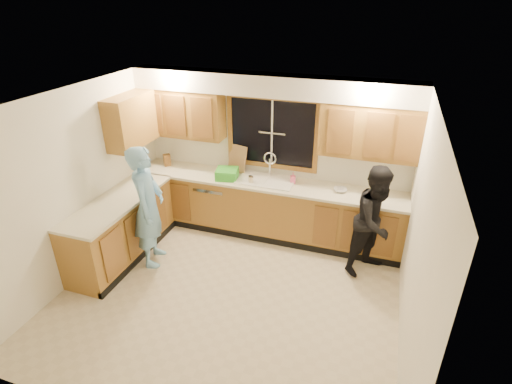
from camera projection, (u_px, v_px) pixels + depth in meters
floor at (229, 295)px, 5.17m from camera, size 4.20×4.20×0.00m
ceiling at (221, 104)px, 4.05m from camera, size 4.20×4.20×0.00m
wall_back at (272, 154)px, 6.22m from camera, size 4.20×0.00×4.20m
wall_left at (76, 186)px, 5.21m from camera, size 0.00×3.80×3.80m
wall_right at (418, 244)px, 4.01m from camera, size 0.00×3.80×3.80m
base_cabinets_back at (266, 208)px, 6.33m from camera, size 4.20×0.60×0.88m
base_cabinets_left at (122, 229)px, 5.78m from camera, size 0.60×1.90×0.88m
countertop_back at (266, 183)px, 6.11m from camera, size 4.20×0.63×0.04m
countertop_left at (117, 201)px, 5.57m from camera, size 0.63×1.90×0.04m
upper_cabinets_left at (182, 113)px, 6.23m from camera, size 1.35×0.33×0.75m
upper_cabinets_right at (370, 131)px, 5.42m from camera, size 1.35×0.33×0.75m
upper_cabinets_return at (131, 121)px, 5.85m from camera, size 0.33×0.90×0.75m
soffit at (270, 85)px, 5.58m from camera, size 4.20×0.35×0.30m
window_frame at (272, 133)px, 6.05m from camera, size 1.44×0.03×1.14m
sink at (266, 184)px, 6.14m from camera, size 0.86×0.52×0.57m
dishwasher at (216, 202)px, 6.58m from camera, size 0.60×0.56×0.82m
stove at (96, 250)px, 5.29m from camera, size 0.58×0.75×0.90m
man at (148, 207)px, 5.47m from camera, size 0.59×0.74×1.76m
woman at (376, 221)px, 5.32m from camera, size 0.94×0.96×1.56m
knife_block at (167, 160)px, 6.62m from camera, size 0.14×0.14×0.20m
cutting_board at (237, 159)px, 6.36m from camera, size 0.34×0.20×0.43m
dish_crate at (227, 174)px, 6.17m from camera, size 0.38×0.37×0.15m
soap_bottle at (293, 178)px, 6.01m from camera, size 0.09×0.10×0.17m
bowl at (340, 190)px, 5.79m from camera, size 0.23×0.23×0.05m
can_left at (251, 180)px, 6.00m from camera, size 0.08×0.08×0.12m
can_right at (251, 180)px, 6.02m from camera, size 0.08×0.08×0.12m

